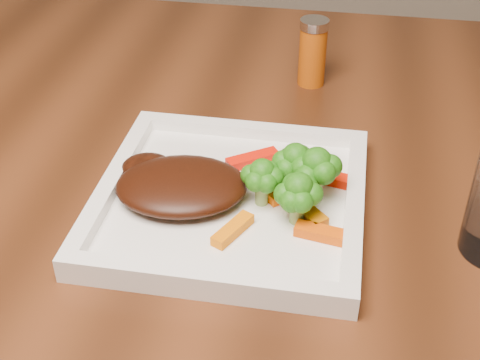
% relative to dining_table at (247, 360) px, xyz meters
% --- Properties ---
extents(dining_table, '(1.60, 0.90, 0.75)m').
position_rel_dining_table_xyz_m(dining_table, '(0.00, 0.00, 0.00)').
color(dining_table, '#4F2712').
rests_on(dining_table, floor).
extents(plate, '(0.27, 0.27, 0.01)m').
position_rel_dining_table_xyz_m(plate, '(-0.00, -0.11, 0.38)').
color(plate, white).
rests_on(plate, dining_table).
extents(steak, '(0.15, 0.13, 0.03)m').
position_rel_dining_table_xyz_m(steak, '(-0.05, -0.12, 0.40)').
color(steak, '#341207').
rests_on(steak, plate).
extents(broccoli_0, '(0.06, 0.06, 0.07)m').
position_rel_dining_table_xyz_m(broccoli_0, '(0.06, -0.08, 0.42)').
color(broccoli_0, '#346310').
rests_on(broccoli_0, plate).
extents(broccoli_1, '(0.06, 0.06, 0.06)m').
position_rel_dining_table_xyz_m(broccoli_1, '(0.08, -0.09, 0.42)').
color(broccoli_1, '#1C5F0F').
rests_on(broccoli_1, plate).
extents(broccoli_2, '(0.06, 0.06, 0.06)m').
position_rel_dining_table_xyz_m(broccoli_2, '(0.07, -0.13, 0.42)').
color(broccoli_2, '#206B11').
rests_on(broccoli_2, plate).
extents(broccoli_3, '(0.06, 0.06, 0.06)m').
position_rel_dining_table_xyz_m(broccoli_3, '(0.03, -0.11, 0.42)').
color(broccoli_3, '#1D5D0F').
rests_on(broccoli_3, plate).
extents(carrot_1, '(0.06, 0.03, 0.01)m').
position_rel_dining_table_xyz_m(carrot_1, '(0.10, -0.16, 0.39)').
color(carrot_1, '#D74A03').
rests_on(carrot_1, plate).
extents(carrot_2, '(0.04, 0.05, 0.01)m').
position_rel_dining_table_xyz_m(carrot_2, '(0.01, -0.16, 0.39)').
color(carrot_2, orange).
rests_on(carrot_2, plate).
extents(carrot_3, '(0.06, 0.03, 0.01)m').
position_rel_dining_table_xyz_m(carrot_3, '(0.10, -0.06, 0.39)').
color(carrot_3, red).
rests_on(carrot_3, plate).
extents(carrot_4, '(0.06, 0.05, 0.01)m').
position_rel_dining_table_xyz_m(carrot_4, '(0.01, -0.04, 0.39)').
color(carrot_4, red).
rests_on(carrot_4, plate).
extents(carrot_5, '(0.06, 0.06, 0.01)m').
position_rel_dining_table_xyz_m(carrot_5, '(0.07, -0.12, 0.39)').
color(carrot_5, '#CF6903').
rests_on(carrot_5, plate).
extents(carrot_6, '(0.06, 0.05, 0.01)m').
position_rel_dining_table_xyz_m(carrot_6, '(0.06, -0.09, 0.39)').
color(carrot_6, '#FF6004').
rests_on(carrot_6, plate).
extents(spice_shaker, '(0.04, 0.04, 0.09)m').
position_rel_dining_table_xyz_m(spice_shaker, '(0.06, 0.18, 0.42)').
color(spice_shaker, '#AD4809').
rests_on(spice_shaker, dining_table).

